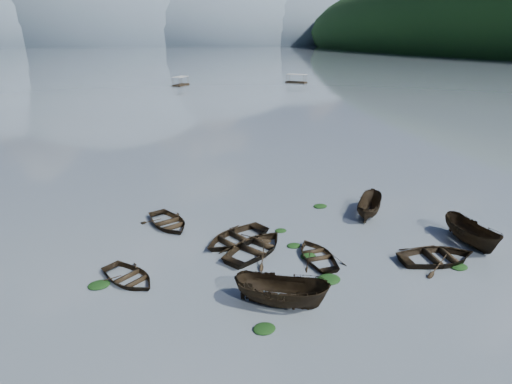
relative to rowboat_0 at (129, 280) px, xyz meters
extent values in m
plane|color=slate|center=(9.05, -5.86, 0.00)|extent=(2400.00, 2400.00, 0.00)
ellipsoid|color=#475666|center=(-50.95, 894.14, 0.00)|extent=(520.00, 520.00, 340.00)
ellipsoid|color=#475666|center=(149.05, 894.14, 0.00)|extent=(520.00, 520.00, 260.00)
ellipsoid|color=#475666|center=(329.05, 894.14, 0.00)|extent=(520.00, 520.00, 220.00)
imported|color=black|center=(0.00, 0.00, 0.00)|extent=(4.43, 4.70, 0.79)
imported|color=black|center=(7.60, 1.10, 0.00)|extent=(5.96, 5.65, 1.00)
imported|color=black|center=(7.34, -4.37, 0.00)|extent=(5.05, 3.97, 1.85)
imported|color=black|center=(10.98, -0.67, 0.00)|extent=(2.78, 3.86, 0.79)
imported|color=black|center=(17.77, -2.96, 0.00)|extent=(5.09, 3.88, 0.99)
imported|color=black|center=(21.27, -1.69, 0.00)|extent=(1.99, 4.70, 1.78)
imported|color=black|center=(2.64, 6.47, 0.00)|extent=(4.46, 5.21, 0.91)
imported|color=black|center=(6.73, 2.79, 0.00)|extent=(5.83, 5.24, 0.99)
imported|color=black|center=(17.31, 4.18, 0.00)|extent=(3.96, 4.31, 1.65)
ellipsoid|color=black|center=(6.01, -5.88, 0.00)|extent=(1.05, 0.86, 0.23)
ellipsoid|color=black|center=(10.15, 1.13, 0.00)|extent=(0.91, 0.73, 0.20)
ellipsoid|color=black|center=(10.59, -3.07, 0.00)|extent=(1.32, 1.06, 0.29)
ellipsoid|color=black|center=(10.51, -0.38, 0.00)|extent=(0.98, 0.83, 0.22)
ellipsoid|color=black|center=(18.49, -3.92, 0.00)|extent=(1.04, 0.83, 0.22)
ellipsoid|color=black|center=(-1.54, -0.11, 0.00)|extent=(1.17, 0.95, 0.25)
ellipsoid|color=black|center=(10.05, 3.41, 0.00)|extent=(0.82, 0.68, 0.17)
ellipsoid|color=black|center=(14.48, 6.58, 0.00)|extent=(1.09, 0.87, 0.24)
camera|label=1|loc=(1.57, -19.99, 12.46)|focal=28.00mm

